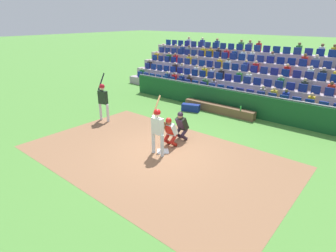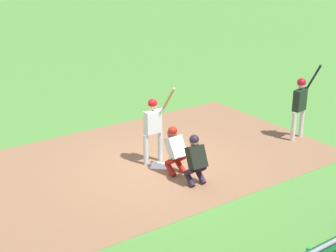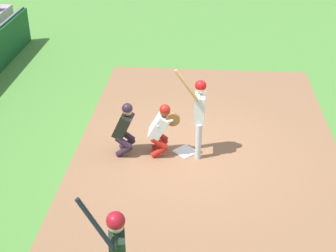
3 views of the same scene
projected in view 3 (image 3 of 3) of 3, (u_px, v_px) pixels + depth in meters
name	position (u px, v px, depth m)	size (l,w,h in m)	color
ground_plane	(185.00, 152.00, 11.13)	(160.00, 160.00, 0.00)	#4F8B39
infield_dirt_patch	(207.00, 153.00, 11.10)	(9.78, 6.03, 0.01)	#8F6445
home_plate_marker	(185.00, 151.00, 11.12)	(0.44, 0.44, 0.02)	white
batter_at_plate	(199.00, 109.00, 10.55)	(0.63, 0.67, 2.16)	silver
catcher_crouching	(161.00, 127.00, 10.72)	(0.48, 0.72, 1.26)	#AA1D15
home_plate_umpire	(125.00, 126.00, 10.75)	(0.49, 0.50, 1.28)	#2C1D2D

